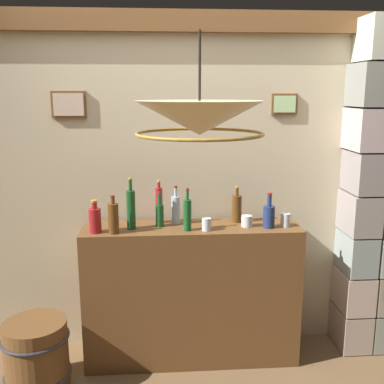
{
  "coord_description": "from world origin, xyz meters",
  "views": [
    {
      "loc": [
        -0.22,
        -2.14,
        1.87
      ],
      "look_at": [
        0.0,
        0.78,
        1.23
      ],
      "focal_mm": 42.9,
      "sensor_mm": 36.0,
      "label": 1
    }
  ],
  "objects_px": {
    "liquor_bottle_vermouth": "(131,209)",
    "glass_tumbler_shot": "(206,224)",
    "liquor_bottle_scotch": "(159,205)",
    "glass_tumbler_rocks": "(247,221)",
    "liquor_bottle_bourbon": "(237,208)",
    "liquor_bottle_rye": "(160,214)",
    "pendant_lamp": "(200,119)",
    "liquor_bottle_gin": "(187,214)",
    "liquor_bottle_rum": "(176,209)",
    "wooden_barrel": "(36,355)",
    "liquor_bottle_brandy": "(95,220)",
    "glass_tumbler_highball": "(285,220)",
    "liquor_bottle_vodka": "(113,218)",
    "liquor_bottle_tequila": "(269,216)"
  },
  "relations": [
    {
      "from": "liquor_bottle_vermouth",
      "to": "glass_tumbler_highball",
      "type": "relative_size",
      "value": 3.82
    },
    {
      "from": "glass_tumbler_rocks",
      "to": "wooden_barrel",
      "type": "distance_m",
      "value": 1.61
    },
    {
      "from": "liquor_bottle_vermouth",
      "to": "wooden_barrel",
      "type": "xyz_separation_m",
      "value": [
        -0.61,
        -0.26,
        -0.89
      ]
    },
    {
      "from": "liquor_bottle_rum",
      "to": "glass_tumbler_rocks",
      "type": "bearing_deg",
      "value": -12.03
    },
    {
      "from": "liquor_bottle_rum",
      "to": "liquor_bottle_rye",
      "type": "height_order",
      "value": "liquor_bottle_rum"
    },
    {
      "from": "liquor_bottle_rum",
      "to": "pendant_lamp",
      "type": "relative_size",
      "value": 0.44
    },
    {
      "from": "glass_tumbler_shot",
      "to": "pendant_lamp",
      "type": "height_order",
      "value": "pendant_lamp"
    },
    {
      "from": "glass_tumbler_highball",
      "to": "glass_tumbler_shot",
      "type": "distance_m",
      "value": 0.54
    },
    {
      "from": "liquor_bottle_vodka",
      "to": "liquor_bottle_rum",
      "type": "height_order",
      "value": "liquor_bottle_rum"
    },
    {
      "from": "glass_tumbler_highball",
      "to": "pendant_lamp",
      "type": "bearing_deg",
      "value": -130.78
    },
    {
      "from": "liquor_bottle_gin",
      "to": "glass_tumbler_shot",
      "type": "height_order",
      "value": "liquor_bottle_gin"
    },
    {
      "from": "pendant_lamp",
      "to": "wooden_barrel",
      "type": "xyz_separation_m",
      "value": [
        -0.99,
        0.52,
        -1.52
      ]
    },
    {
      "from": "glass_tumbler_shot",
      "to": "liquor_bottle_vermouth",
      "type": "bearing_deg",
      "value": 171.47
    },
    {
      "from": "liquor_bottle_scotch",
      "to": "glass_tumbler_highball",
      "type": "distance_m",
      "value": 0.87
    },
    {
      "from": "liquor_bottle_scotch",
      "to": "glass_tumbler_rocks",
      "type": "xyz_separation_m",
      "value": [
        0.59,
        -0.14,
        -0.09
      ]
    },
    {
      "from": "liquor_bottle_rum",
      "to": "glass_tumbler_highball",
      "type": "bearing_deg",
      "value": -9.44
    },
    {
      "from": "liquor_bottle_vermouth",
      "to": "wooden_barrel",
      "type": "bearing_deg",
      "value": -156.99
    },
    {
      "from": "liquor_bottle_vermouth",
      "to": "glass_tumbler_highball",
      "type": "height_order",
      "value": "liquor_bottle_vermouth"
    },
    {
      "from": "liquor_bottle_rye",
      "to": "pendant_lamp",
      "type": "bearing_deg",
      "value": -76.78
    },
    {
      "from": "liquor_bottle_brandy",
      "to": "liquor_bottle_gin",
      "type": "height_order",
      "value": "liquor_bottle_gin"
    },
    {
      "from": "liquor_bottle_vermouth",
      "to": "liquor_bottle_bourbon",
      "type": "bearing_deg",
      "value": 8.65
    },
    {
      "from": "glass_tumbler_rocks",
      "to": "pendant_lamp",
      "type": "distance_m",
      "value": 1.14
    },
    {
      "from": "liquor_bottle_vodka",
      "to": "liquor_bottle_tequila",
      "type": "relative_size",
      "value": 1.05
    },
    {
      "from": "liquor_bottle_brandy",
      "to": "glass_tumbler_shot",
      "type": "distance_m",
      "value": 0.72
    },
    {
      "from": "liquor_bottle_tequila",
      "to": "glass_tumbler_rocks",
      "type": "distance_m",
      "value": 0.15
    },
    {
      "from": "liquor_bottle_vermouth",
      "to": "wooden_barrel",
      "type": "relative_size",
      "value": 0.76
    },
    {
      "from": "liquor_bottle_rum",
      "to": "wooden_barrel",
      "type": "xyz_separation_m",
      "value": [
        -0.91,
        -0.36,
        -0.85
      ]
    },
    {
      "from": "liquor_bottle_vermouth",
      "to": "liquor_bottle_rye",
      "type": "xyz_separation_m",
      "value": [
        0.19,
        0.04,
        -0.05
      ]
    },
    {
      "from": "liquor_bottle_gin",
      "to": "liquor_bottle_vermouth",
      "type": "bearing_deg",
      "value": 169.78
    },
    {
      "from": "liquor_bottle_scotch",
      "to": "glass_tumbler_rocks",
      "type": "bearing_deg",
      "value": -13.18
    },
    {
      "from": "liquor_bottle_rye",
      "to": "wooden_barrel",
      "type": "relative_size",
      "value": 0.53
    },
    {
      "from": "wooden_barrel",
      "to": "liquor_bottle_gin",
      "type": "bearing_deg",
      "value": 11.12
    },
    {
      "from": "liquor_bottle_bourbon",
      "to": "liquor_bottle_gin",
      "type": "bearing_deg",
      "value": -153.58
    },
    {
      "from": "liquor_bottle_bourbon",
      "to": "liquor_bottle_gin",
      "type": "xyz_separation_m",
      "value": [
        -0.36,
        -0.18,
        0.01
      ]
    },
    {
      "from": "glass_tumbler_rocks",
      "to": "glass_tumbler_shot",
      "type": "distance_m",
      "value": 0.29
    },
    {
      "from": "liquor_bottle_brandy",
      "to": "liquor_bottle_tequila",
      "type": "relative_size",
      "value": 0.91
    },
    {
      "from": "liquor_bottle_vermouth",
      "to": "glass_tumbler_shot",
      "type": "height_order",
      "value": "liquor_bottle_vermouth"
    },
    {
      "from": "liquor_bottle_brandy",
      "to": "glass_tumbler_highball",
      "type": "distance_m",
      "value": 1.27
    },
    {
      "from": "glass_tumbler_rocks",
      "to": "liquor_bottle_vermouth",
      "type": "bearing_deg",
      "value": 179.73
    },
    {
      "from": "pendant_lamp",
      "to": "glass_tumbler_rocks",
      "type": "bearing_deg",
      "value": 63.19
    },
    {
      "from": "wooden_barrel",
      "to": "pendant_lamp",
      "type": "bearing_deg",
      "value": -27.86
    },
    {
      "from": "liquor_bottle_tequila",
      "to": "pendant_lamp",
      "type": "distance_m",
      "value": 1.14
    },
    {
      "from": "glass_tumbler_rocks",
      "to": "glass_tumbler_shot",
      "type": "bearing_deg",
      "value": -165.97
    },
    {
      "from": "liquor_bottle_gin",
      "to": "pendant_lamp",
      "type": "distance_m",
      "value": 0.97
    },
    {
      "from": "liquor_bottle_vodka",
      "to": "wooden_barrel",
      "type": "bearing_deg",
      "value": -161.63
    },
    {
      "from": "liquor_bottle_rye",
      "to": "liquor_bottle_scotch",
      "type": "bearing_deg",
      "value": 91.98
    },
    {
      "from": "liquor_bottle_rum",
      "to": "liquor_bottle_rye",
      "type": "xyz_separation_m",
      "value": [
        -0.11,
        -0.06,
        -0.02
      ]
    },
    {
      "from": "liquor_bottle_rye",
      "to": "liquor_bottle_tequila",
      "type": "bearing_deg",
      "value": -6.37
    },
    {
      "from": "liquor_bottle_scotch",
      "to": "liquor_bottle_bourbon",
      "type": "height_order",
      "value": "liquor_bottle_scotch"
    },
    {
      "from": "liquor_bottle_scotch",
      "to": "liquor_bottle_vodka",
      "type": "height_order",
      "value": "liquor_bottle_scotch"
    }
  ]
}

